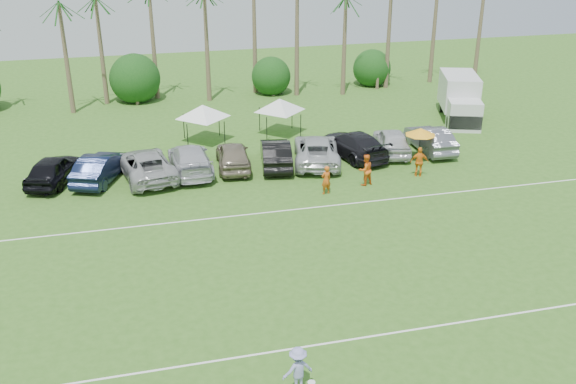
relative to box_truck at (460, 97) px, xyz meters
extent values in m
plane|color=#34611D|center=(-18.64, -27.24, -1.85)|extent=(120.00, 120.00, 0.00)
cube|color=white|center=(-18.64, -25.24, -1.84)|extent=(80.00, 0.10, 0.01)
cube|color=white|center=(-18.64, -13.24, -1.84)|extent=(80.00, 0.10, 0.01)
cone|color=brown|center=(-30.64, 10.76, 3.15)|extent=(0.44, 0.44, 10.00)
cone|color=brown|center=(-26.64, 10.76, 3.65)|extent=(0.44, 0.44, 11.00)
cone|color=brown|center=(-22.64, 10.76, 2.15)|extent=(0.44, 0.44, 8.00)
cone|color=brown|center=(-18.64, 10.76, 2.65)|extent=(0.44, 0.44, 9.00)
cone|color=brown|center=(-14.64, 10.76, 3.15)|extent=(0.44, 0.44, 10.00)
cone|color=brown|center=(-10.64, 10.76, 3.65)|extent=(0.44, 0.44, 11.00)
cone|color=brown|center=(-5.64, 10.76, 2.15)|extent=(0.44, 0.44, 8.00)
cone|color=brown|center=(-0.64, 10.76, 2.65)|extent=(0.44, 0.44, 9.00)
cone|color=brown|center=(4.36, 10.76, 3.15)|extent=(0.44, 0.44, 10.00)
cone|color=brown|center=(8.36, 10.76, 3.65)|extent=(0.44, 0.44, 11.00)
cylinder|color=brown|center=(-24.64, 11.76, -1.15)|extent=(0.30, 0.30, 1.40)
sphere|color=#103B11|center=(-24.64, 11.76, -0.05)|extent=(4.00, 4.00, 4.00)
cylinder|color=brown|center=(-12.64, 11.76, -1.15)|extent=(0.30, 0.30, 1.40)
sphere|color=#103B11|center=(-12.64, 11.76, -0.05)|extent=(4.00, 4.00, 4.00)
cylinder|color=brown|center=(-2.64, 11.76, -1.15)|extent=(0.30, 0.30, 1.40)
sphere|color=#103B11|center=(-2.64, 11.76, -0.05)|extent=(4.00, 4.00, 4.00)
imported|color=#CB5616|center=(-14.61, -11.54, -0.98)|extent=(0.72, 0.56, 1.73)
imported|color=orange|center=(-11.91, -10.82, -0.88)|extent=(1.10, 0.95, 1.93)
imported|color=orange|center=(-8.17, -10.34, -0.90)|extent=(1.20, 0.81, 1.90)
cube|color=silver|center=(0.28, 0.79, 0.30)|extent=(4.06, 5.41, 2.62)
cube|color=silver|center=(-0.83, -2.37, -0.75)|extent=(2.90, 2.57, 2.20)
cube|color=black|center=(-1.09, -3.11, -1.06)|extent=(2.38, 1.09, 1.05)
cube|color=#E5590C|center=(1.52, 0.36, -0.17)|extent=(0.57, 1.59, 0.94)
cylinder|color=black|center=(-1.75, -1.83, -1.38)|extent=(0.61, 0.99, 0.94)
cylinder|color=black|center=(0.23, -2.52, -1.38)|extent=(0.61, 0.99, 0.94)
cylinder|color=black|center=(-0.30, 2.33, -1.38)|extent=(0.61, 0.99, 0.94)
cylinder|color=black|center=(1.68, 1.63, -1.38)|extent=(0.61, 0.99, 0.94)
cylinder|color=black|center=(-21.62, -1.89, -0.92)|extent=(0.06, 0.06, 1.85)
cylinder|color=black|center=(-19.04, -1.89, -0.92)|extent=(0.06, 0.06, 1.85)
cylinder|color=black|center=(-21.62, 0.70, -0.92)|extent=(0.06, 0.06, 1.85)
cylinder|color=black|center=(-19.04, 0.70, -0.92)|extent=(0.06, 0.06, 1.85)
pyramid|color=white|center=(-20.33, -0.59, 0.93)|extent=(4.01, 4.01, 0.93)
cylinder|color=black|center=(-15.91, -1.41, -0.94)|extent=(0.06, 0.06, 1.82)
cylinder|color=black|center=(-13.38, -1.41, -0.94)|extent=(0.06, 0.06, 1.82)
cylinder|color=black|center=(-15.91, 1.11, -0.94)|extent=(0.06, 0.06, 1.82)
cylinder|color=black|center=(-13.38, 1.11, -0.94)|extent=(0.06, 0.06, 1.82)
pyramid|color=white|center=(-14.65, -0.15, 0.88)|extent=(3.93, 3.93, 0.91)
cylinder|color=black|center=(-7.01, -7.81, -0.83)|extent=(0.05, 0.05, 2.03)
cone|color=#FFA61A|center=(-7.01, -7.81, 0.18)|extent=(2.03, 2.03, 0.46)
imported|color=#9292CF|center=(-20.57, -27.44, -0.99)|extent=(1.20, 0.82, 1.71)
cylinder|color=white|center=(-20.17, -27.75, -1.39)|extent=(0.27, 0.27, 0.03)
imported|color=black|center=(-30.14, -5.90, -0.98)|extent=(3.52, 5.47, 1.73)
imported|color=#0F1833|center=(-27.40, -6.24, -0.98)|extent=(3.61, 5.57, 1.73)
imported|color=#A7A7A7|center=(-24.65, -6.46, -0.98)|extent=(3.93, 6.65, 1.73)
imported|color=#BBBAC3|center=(-21.91, -6.13, -0.98)|extent=(2.57, 6.03, 1.73)
imported|color=gray|center=(-19.16, -6.13, -0.98)|extent=(2.47, 5.24, 1.73)
imported|color=black|center=(-16.42, -6.41, -0.98)|extent=(2.67, 5.49, 1.73)
imported|color=#B7B9BA|center=(-13.67, -6.44, -0.98)|extent=(4.33, 6.76, 1.73)
imported|color=black|center=(-10.93, -5.98, -0.98)|extent=(3.68, 6.36, 1.73)
imported|color=silver|center=(-8.18, -5.94, -0.98)|extent=(3.07, 5.41, 1.73)
imported|color=slate|center=(-5.44, -6.18, -0.98)|extent=(1.96, 5.30, 1.73)
camera|label=1|loc=(-25.20, -44.41, 13.22)|focal=40.00mm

